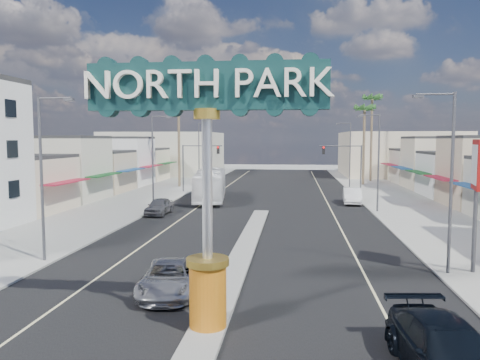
% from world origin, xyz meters
% --- Properties ---
extents(ground, '(160.00, 160.00, 0.00)m').
position_xyz_m(ground, '(0.00, 30.00, 0.00)').
color(ground, gray).
rests_on(ground, ground).
extents(road, '(20.00, 120.00, 0.01)m').
position_xyz_m(road, '(0.00, 30.00, 0.01)').
color(road, black).
rests_on(road, ground).
extents(median_island, '(1.30, 30.00, 0.16)m').
position_xyz_m(median_island, '(0.00, 14.00, 0.08)').
color(median_island, gray).
rests_on(median_island, ground).
extents(sidewalk_left, '(8.00, 120.00, 0.12)m').
position_xyz_m(sidewalk_left, '(-14.00, 30.00, 0.06)').
color(sidewalk_left, gray).
rests_on(sidewalk_left, ground).
extents(sidewalk_right, '(8.00, 120.00, 0.12)m').
position_xyz_m(sidewalk_right, '(14.00, 30.00, 0.06)').
color(sidewalk_right, gray).
rests_on(sidewalk_right, ground).
extents(storefront_row_left, '(12.00, 42.00, 6.00)m').
position_xyz_m(storefront_row_left, '(-24.00, 43.00, 3.00)').
color(storefront_row_left, beige).
rests_on(storefront_row_left, ground).
extents(storefront_row_right, '(12.00, 42.00, 6.00)m').
position_xyz_m(storefront_row_right, '(24.00, 43.00, 3.00)').
color(storefront_row_right, '#B7B29E').
rests_on(storefront_row_right, ground).
extents(backdrop_far_left, '(20.00, 20.00, 8.00)m').
position_xyz_m(backdrop_far_left, '(-22.00, 75.00, 4.00)').
color(backdrop_far_left, '#B7B29E').
rests_on(backdrop_far_left, ground).
extents(backdrop_far_right, '(20.00, 20.00, 8.00)m').
position_xyz_m(backdrop_far_right, '(22.00, 75.00, 4.00)').
color(backdrop_far_right, beige).
rests_on(backdrop_far_right, ground).
extents(gateway_sign, '(8.20, 1.50, 9.15)m').
position_xyz_m(gateway_sign, '(0.00, 1.98, 5.93)').
color(gateway_sign, orange).
rests_on(gateway_sign, median_island).
extents(traffic_signal_left, '(5.09, 0.45, 6.00)m').
position_xyz_m(traffic_signal_left, '(-9.18, 43.99, 4.27)').
color(traffic_signal_left, '#47474C').
rests_on(traffic_signal_left, ground).
extents(traffic_signal_right, '(5.09, 0.45, 6.00)m').
position_xyz_m(traffic_signal_right, '(9.18, 43.99, 4.27)').
color(traffic_signal_right, '#47474C').
rests_on(traffic_signal_right, ground).
extents(streetlight_l_near, '(2.03, 0.22, 9.00)m').
position_xyz_m(streetlight_l_near, '(-10.43, 10.00, 5.07)').
color(streetlight_l_near, '#47474C').
rests_on(streetlight_l_near, ground).
extents(streetlight_l_mid, '(2.03, 0.22, 9.00)m').
position_xyz_m(streetlight_l_mid, '(-10.43, 30.00, 5.07)').
color(streetlight_l_mid, '#47474C').
rests_on(streetlight_l_mid, ground).
extents(streetlight_l_far, '(2.03, 0.22, 9.00)m').
position_xyz_m(streetlight_l_far, '(-10.43, 52.00, 5.07)').
color(streetlight_l_far, '#47474C').
rests_on(streetlight_l_far, ground).
extents(streetlight_r_near, '(2.03, 0.22, 9.00)m').
position_xyz_m(streetlight_r_near, '(10.43, 10.00, 5.07)').
color(streetlight_r_near, '#47474C').
rests_on(streetlight_r_near, ground).
extents(streetlight_r_mid, '(2.03, 0.22, 9.00)m').
position_xyz_m(streetlight_r_mid, '(10.43, 30.00, 5.07)').
color(streetlight_r_mid, '#47474C').
rests_on(streetlight_r_mid, ground).
extents(streetlight_r_far, '(2.03, 0.22, 9.00)m').
position_xyz_m(streetlight_r_far, '(10.43, 52.00, 5.07)').
color(streetlight_r_far, '#47474C').
rests_on(streetlight_r_far, ground).
extents(palm_left_far, '(2.60, 2.60, 13.10)m').
position_xyz_m(palm_left_far, '(-13.00, 50.00, 11.50)').
color(palm_left_far, brown).
rests_on(palm_left_far, ground).
extents(palm_right_mid, '(2.60, 2.60, 12.10)m').
position_xyz_m(palm_right_mid, '(13.00, 56.00, 10.60)').
color(palm_right_mid, brown).
rests_on(palm_right_mid, ground).
extents(palm_right_far, '(2.60, 2.60, 14.10)m').
position_xyz_m(palm_right_far, '(15.00, 62.00, 12.39)').
color(palm_right_far, brown).
rests_on(palm_right_far, ground).
extents(suv_left, '(2.85, 5.26, 1.40)m').
position_xyz_m(suv_left, '(-2.41, 5.72, 0.70)').
color(suv_left, '#A3A3A7').
rests_on(suv_left, ground).
extents(suv_right, '(2.90, 5.86, 1.64)m').
position_xyz_m(suv_right, '(7.27, -0.62, 0.82)').
color(suv_right, black).
rests_on(suv_right, ground).
extents(car_parked_left, '(1.85, 4.38, 1.48)m').
position_xyz_m(car_parked_left, '(-9.00, 26.56, 0.74)').
color(car_parked_left, slate).
rests_on(car_parked_left, ground).
extents(car_parked_right, '(2.07, 5.12, 1.65)m').
position_xyz_m(car_parked_right, '(9.00, 35.69, 0.83)').
color(car_parked_right, silver).
rests_on(car_parked_right, ground).
extents(city_bus, '(4.38, 12.71, 3.47)m').
position_xyz_m(city_bus, '(-6.16, 36.53, 1.73)').
color(city_bus, white).
rests_on(city_bus, ground).
extents(bank_pylon_sign, '(0.68, 2.07, 6.61)m').
position_xyz_m(bank_pylon_sign, '(11.89, 10.33, 5.11)').
color(bank_pylon_sign, '#47474C').
rests_on(bank_pylon_sign, sidewalk_right).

